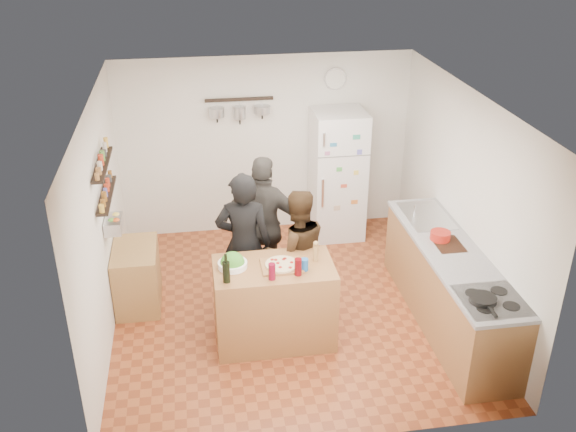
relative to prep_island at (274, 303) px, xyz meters
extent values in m
plane|color=brown|center=(0.25, 0.55, -0.46)|extent=(4.20, 4.20, 0.00)
plane|color=white|center=(0.25, 0.55, 2.04)|extent=(4.20, 4.20, 0.00)
plane|color=silver|center=(0.25, 2.65, 0.79)|extent=(4.00, 0.00, 4.00)
plane|color=silver|center=(-1.75, 0.55, 0.79)|extent=(0.00, 4.20, 4.20)
plane|color=silver|center=(2.25, 0.55, 0.79)|extent=(0.00, 4.20, 4.20)
cube|color=#8F5F34|center=(0.00, 0.00, 0.00)|extent=(1.25, 0.72, 0.91)
cube|color=brown|center=(0.08, -0.02, 0.47)|extent=(0.42, 0.34, 0.02)
cylinder|color=#CBB186|center=(0.08, -0.02, 0.48)|extent=(0.34, 0.34, 0.02)
cylinder|color=white|center=(-0.42, 0.05, 0.49)|extent=(0.30, 0.30, 0.06)
cylinder|color=black|center=(-0.50, -0.22, 0.57)|extent=(0.07, 0.07, 0.22)
cylinder|color=maroon|center=(-0.05, -0.24, 0.54)|extent=(0.07, 0.07, 0.17)
cylinder|color=#52070B|center=(0.22, -0.20, 0.55)|extent=(0.07, 0.07, 0.18)
cylinder|color=olive|center=(0.45, 0.05, 0.55)|extent=(0.06, 0.06, 0.18)
cylinder|color=#1A5094|center=(0.30, -0.12, 0.52)|extent=(0.08, 0.08, 0.13)
imported|color=black|center=(-0.25, 0.61, 0.40)|extent=(0.68, 0.50, 1.72)
imported|color=black|center=(0.33, 0.50, 0.30)|extent=(0.80, 0.66, 1.51)
imported|color=#2D2B28|center=(0.03, 1.00, 0.41)|extent=(1.09, 0.75, 1.72)
cube|color=#9E7042|center=(1.95, 0.00, -0.01)|extent=(0.63, 2.63, 0.90)
cube|color=white|center=(1.95, -0.95, 0.46)|extent=(0.60, 0.62, 0.02)
cylinder|color=black|center=(1.85, -0.95, 0.49)|extent=(0.26, 0.26, 0.05)
cube|color=silver|center=(1.95, 0.85, 0.46)|extent=(0.50, 0.80, 0.03)
cube|color=brown|center=(1.95, 0.15, 0.46)|extent=(0.30, 0.40, 0.02)
cylinder|color=#A71D13|center=(1.90, 0.27, 0.51)|extent=(0.22, 0.22, 0.09)
cube|color=white|center=(1.20, 2.30, 0.45)|extent=(0.70, 0.68, 1.80)
cylinder|color=silver|center=(1.20, 2.63, 1.69)|extent=(0.30, 0.03, 0.30)
cube|color=black|center=(-1.68, 0.75, 1.04)|extent=(0.12, 1.00, 0.02)
cube|color=black|center=(-1.68, 0.75, 1.40)|extent=(0.12, 1.00, 0.02)
cube|color=silver|center=(-1.65, 0.75, 0.69)|extent=(0.18, 0.35, 0.14)
cube|color=#9E7842|center=(-1.49, 0.92, -0.09)|extent=(0.50, 0.80, 0.73)
cube|color=black|center=(-0.10, 2.55, 1.49)|extent=(0.90, 0.04, 0.04)
camera|label=1|loc=(-0.74, -5.64, 3.87)|focal=40.00mm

